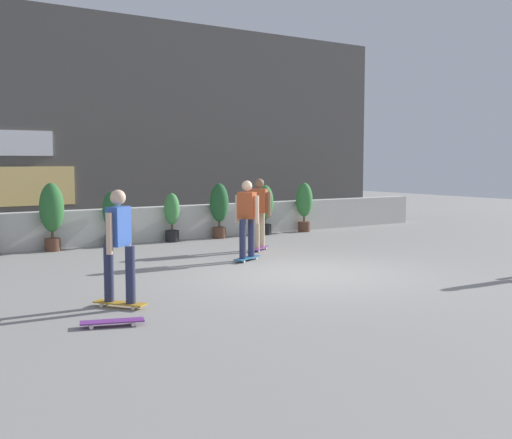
% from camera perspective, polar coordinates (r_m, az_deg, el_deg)
% --- Properties ---
extents(ground_plane, '(48.00, 48.00, 0.00)m').
position_cam_1_polar(ground_plane, '(11.85, 4.02, -4.90)').
color(ground_plane, gray).
extents(planter_wall, '(18.00, 0.40, 0.90)m').
position_cam_1_polar(planter_wall, '(16.91, -8.45, -0.34)').
color(planter_wall, beige).
rests_on(planter_wall, ground).
extents(building_backdrop, '(20.00, 2.08, 6.50)m').
position_cam_1_polar(building_backdrop, '(20.55, -13.35, 8.37)').
color(building_backdrop, '#4C4947').
rests_on(building_backdrop, ground).
extents(potted_plant_1, '(0.56, 0.56, 1.60)m').
position_cam_1_polar(potted_plant_1, '(15.39, -18.03, 0.73)').
color(potted_plant_1, brown).
rests_on(potted_plant_1, ground).
extents(potted_plant_2, '(0.45, 0.45, 1.36)m').
position_cam_1_polar(potted_plant_2, '(15.85, -12.94, 0.37)').
color(potted_plant_2, black).
rests_on(potted_plant_2, ground).
extents(potted_plant_3, '(0.40, 0.40, 1.27)m').
position_cam_1_polar(potted_plant_3, '(16.50, -7.63, 0.40)').
color(potted_plant_3, black).
rests_on(potted_plant_3, ground).
extents(potted_plant_4, '(0.51, 0.51, 1.50)m').
position_cam_1_polar(potted_plant_4, '(17.15, -3.36, 1.20)').
color(potted_plant_4, brown).
rests_on(potted_plant_4, ground).
extents(potted_plant_5, '(0.48, 0.48, 1.42)m').
position_cam_1_polar(potted_plant_5, '(17.96, 0.82, 1.22)').
color(potted_plant_5, black).
rests_on(potted_plant_5, ground).
extents(potted_plant_6, '(0.49, 0.49, 1.46)m').
position_cam_1_polar(potted_plant_6, '(18.79, 4.39, 1.47)').
color(potted_plant_6, brown).
rests_on(potted_plant_6, ground).
extents(skater_far_right, '(0.63, 0.77, 1.70)m').
position_cam_1_polar(skater_far_right, '(9.16, -12.33, -2.06)').
color(skater_far_right, '#BF8C26').
rests_on(skater_far_right, ground).
extents(skater_by_wall_right, '(0.80, 0.55, 1.70)m').
position_cam_1_polar(skater_by_wall_right, '(13.17, -0.82, 0.27)').
color(skater_by_wall_right, '#266699').
rests_on(skater_by_wall_right, ground).
extents(skater_mid_plaza, '(0.76, 0.64, 1.70)m').
position_cam_1_polar(skater_mid_plaza, '(14.70, 0.30, 0.79)').
color(skater_mid_plaza, '#72338C').
rests_on(skater_mid_plaza, ground).
extents(skateboard_near_camera, '(0.82, 0.45, 0.08)m').
position_cam_1_polar(skateboard_near_camera, '(8.30, -12.90, -9.01)').
color(skateboard_near_camera, '#72338C').
rests_on(skateboard_near_camera, ground).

